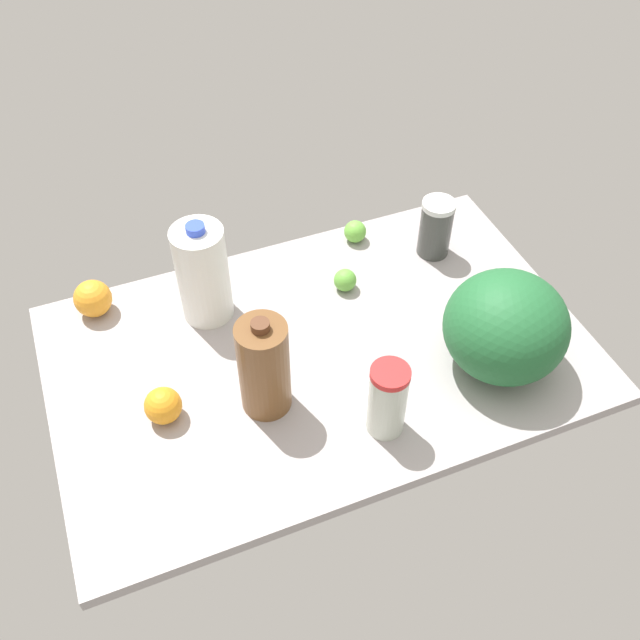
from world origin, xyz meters
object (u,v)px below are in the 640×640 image
at_px(chocolate_milk_jug, 264,367).
at_px(lime_by_jug, 355,231).
at_px(shaker_bottle, 436,228).
at_px(orange_near_front, 163,406).
at_px(milk_jug, 203,273).
at_px(lime_far_back, 345,280).
at_px(watermelon, 506,327).
at_px(tumbler_cup, 387,400).
at_px(orange_beside_bowl, 93,298).

distance_m(chocolate_milk_jug, lime_by_jug, 0.57).
distance_m(shaker_bottle, orange_near_front, 0.81).
bearing_deg(milk_jug, lime_by_jug, -165.74).
relative_size(orange_near_front, lime_far_back, 1.41).
relative_size(watermelon, lime_far_back, 4.76).
bearing_deg(lime_by_jug, watermelon, 104.13).
bearing_deg(orange_near_front, lime_far_back, -156.87).
relative_size(tumbler_cup, orange_near_front, 2.29).
height_order(orange_near_front, lime_far_back, orange_near_front).
height_order(watermelon, lime_by_jug, watermelon).
relative_size(milk_jug, chocolate_milk_jug, 1.06).
bearing_deg(chocolate_milk_jug, lime_by_jug, -133.07).
xyz_separation_m(lime_far_back, orange_beside_bowl, (0.58, -0.15, 0.02)).
xyz_separation_m(orange_near_front, lime_by_jug, (-0.59, -0.37, -0.01)).
height_order(orange_near_front, lime_by_jug, orange_near_front).
bearing_deg(lime_far_back, chocolate_milk_jug, 41.39).
distance_m(tumbler_cup, chocolate_milk_jug, 0.26).
distance_m(watermelon, orange_near_front, 0.74).
bearing_deg(shaker_bottle, milk_jug, -0.67).
xyz_separation_m(watermelon, chocolate_milk_jug, (0.51, -0.09, -0.00)).
bearing_deg(orange_near_front, milk_jug, -122.51).
bearing_deg(orange_near_front, shaker_bottle, -161.55).
xyz_separation_m(milk_jug, orange_near_front, (0.17, 0.26, -0.09)).
distance_m(tumbler_cup, watermelon, 0.31).
bearing_deg(tumbler_cup, chocolate_milk_jug, -35.85).
height_order(watermelon, orange_near_front, watermelon).
bearing_deg(orange_near_front, chocolate_milk_jug, 168.62).
bearing_deg(shaker_bottle, lime_far_back, 8.90).
bearing_deg(milk_jug, lime_far_back, 171.73).
distance_m(chocolate_milk_jug, orange_near_front, 0.23).
distance_m(milk_jug, shaker_bottle, 0.60).
relative_size(lime_far_back, lime_by_jug, 0.96).
xyz_separation_m(tumbler_cup, orange_beside_bowl, (0.50, -0.55, -0.05)).
xyz_separation_m(lime_far_back, lime_by_jug, (-0.10, -0.16, 0.00)).
bearing_deg(lime_by_jug, milk_jug, 14.26).
distance_m(shaker_bottle, chocolate_milk_jug, 0.63).
bearing_deg(chocolate_milk_jug, milk_jug, -82.00).
distance_m(orange_near_front, lime_far_back, 0.54).
relative_size(chocolate_milk_jug, orange_near_front, 3.17).
relative_size(milk_jug, tumbler_cup, 1.47).
relative_size(shaker_bottle, lime_far_back, 2.82).
bearing_deg(chocolate_milk_jug, shaker_bottle, -151.82).
relative_size(orange_near_front, lime_by_jug, 1.35).
bearing_deg(tumbler_cup, orange_near_front, -24.70).
xyz_separation_m(shaker_bottle, watermelon, (0.04, 0.38, 0.04)).
bearing_deg(orange_beside_bowl, tumbler_cup, 132.01).
height_order(milk_jug, shaker_bottle, milk_jug).
height_order(shaker_bottle, chocolate_milk_jug, chocolate_milk_jug).
bearing_deg(shaker_bottle, orange_beside_bowl, -7.15).
bearing_deg(watermelon, milk_jug, -35.16).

